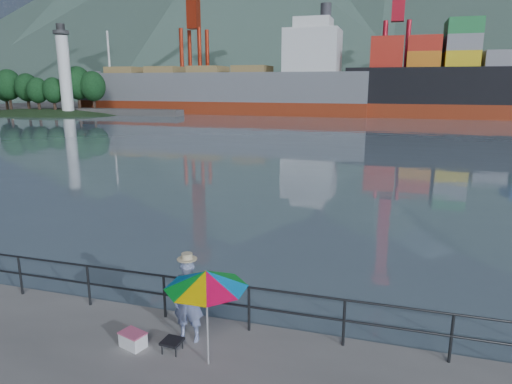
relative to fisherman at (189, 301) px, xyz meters
The scene contains 11 objects.
harbor_water 129.01m from the fisherman, 90.86° to the left, with size 500.00×280.00×0.00m, color slate.
far_dock 92.35m from the fisherman, 84.99° to the left, with size 200.00×40.00×0.40m, color #514F4C.
guardrail 2.08m from the fisherman, 160.25° to the left, with size 22.00×0.06×1.03m.
mountains 212.85m from the fisherman, 79.88° to the left, with size 600.00×332.80×80.00m.
lighthouse_islet 83.41m from the fisherman, 133.01° to the left, with size 48.00×26.40×19.20m.
fisherman is the anchor object (origin of this frame).
beach_umbrella 1.30m from the fisherman, 44.38° to the right, with size 2.02×2.02×1.89m.
folding_stool 0.91m from the fisherman, 105.72° to the right, with size 0.40×0.40×0.25m.
cooler_bag 1.35m from the fisherman, 149.14° to the right, with size 0.50×0.33×0.29m, color white.
fishing_rod 1.34m from the fisherman, 97.84° to the left, with size 0.02×0.02×2.04m, color black.
bulk_carrier 76.84m from the fisherman, 109.51° to the left, with size 54.06×9.36×14.50m.
Camera 1 is at (5.70, -6.73, 5.18)m, focal length 32.00 mm.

